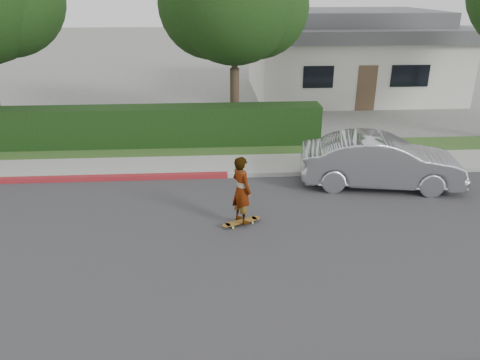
{
  "coord_description": "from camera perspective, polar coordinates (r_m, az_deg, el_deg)",
  "views": [
    {
      "loc": [
        0.5,
        -9.26,
        5.51
      ],
      "look_at": [
        1.21,
        1.47,
        1.0
      ],
      "focal_mm": 35.0,
      "sensor_mm": 36.0,
      "label": 1
    }
  ],
  "objects": [
    {
      "name": "tree_center",
      "position": [
        18.48,
        -0.79,
        20.87
      ],
      "size": [
        5.66,
        4.84,
        7.44
      ],
      "color": "#33261C",
      "rests_on": "ground"
    },
    {
      "name": "road",
      "position": [
        10.78,
        -5.99,
        -8.09
      ],
      "size": [
        60.0,
        8.0,
        0.01
      ],
      "primitive_type": "cube",
      "color": "#2D2D30",
      "rests_on": "ground"
    },
    {
      "name": "skateboarder",
      "position": [
        11.22,
        0.17,
        -1.22
      ],
      "size": [
        0.68,
        0.74,
        1.69
      ],
      "primitive_type": "imported",
      "rotation": [
        0.0,
        0.0,
        2.15
      ],
      "color": "white",
      "rests_on": "skateboard"
    },
    {
      "name": "sidewalk_far",
      "position": [
        15.27,
        -5.43,
        1.74
      ],
      "size": [
        60.0,
        1.6,
        0.12
      ],
      "primitive_type": "cube",
      "color": "gray",
      "rests_on": "ground"
    },
    {
      "name": "hedge",
      "position": [
        17.48,
        -15.28,
        6.14
      ],
      "size": [
        15.0,
        1.0,
        1.5
      ],
      "primitive_type": "cube",
      "color": "black",
      "rests_on": "ground"
    },
    {
      "name": "skateboard",
      "position": [
        11.6,
        0.16,
        -5.11
      ],
      "size": [
        1.02,
        0.6,
        0.1
      ],
      "rotation": [
        0.0,
        0.0,
        0.42
      ],
      "color": "yellow",
      "rests_on": "ground"
    },
    {
      "name": "ground",
      "position": [
        10.78,
        -5.99,
        -8.11
      ],
      "size": [
        120.0,
        120.0,
        0.0
      ],
      "primitive_type": "plane",
      "color": "slate",
      "rests_on": "ground"
    },
    {
      "name": "planting_strip",
      "position": [
        16.78,
        -5.31,
        3.66
      ],
      "size": [
        60.0,
        1.6,
        0.1
      ],
      "primitive_type": "cube",
      "color": "#2D4C1E",
      "rests_on": "ground"
    },
    {
      "name": "car_silver",
      "position": [
        14.2,
        16.78,
        2.19
      ],
      "size": [
        4.79,
        2.34,
        1.51
      ],
      "primitive_type": "imported",
      "rotation": [
        0.0,
        0.0,
        1.4
      ],
      "color": "#A5A7AC",
      "rests_on": "ground"
    },
    {
      "name": "house",
      "position": [
        26.56,
        13.08,
        14.8
      ],
      "size": [
        10.6,
        8.6,
        4.3
      ],
      "color": "beige",
      "rests_on": "ground"
    },
    {
      "name": "curb_red_section",
      "position": [
        15.43,
        -24.39,
        0.02
      ],
      "size": [
        12.0,
        0.21,
        0.15
      ],
      "primitive_type": "cube",
      "color": "maroon",
      "rests_on": "ground"
    },
    {
      "name": "curb_far",
      "position": [
        14.43,
        -5.51,
        0.51
      ],
      "size": [
        60.0,
        0.2,
        0.15
      ],
      "primitive_type": "cube",
      "color": "#9E9E99",
      "rests_on": "ground"
    }
  ]
}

